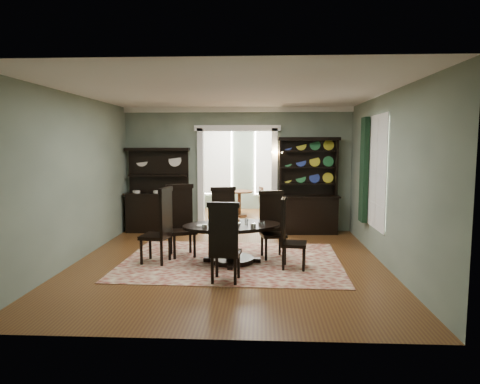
% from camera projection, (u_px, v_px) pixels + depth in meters
% --- Properties ---
extents(room, '(5.51, 6.01, 3.01)m').
position_uv_depth(room, '(228.00, 175.00, 7.50)').
color(room, brown).
rests_on(room, ground).
extents(parlor, '(3.51, 3.50, 3.01)m').
position_uv_depth(parlor, '(242.00, 164.00, 12.95)').
color(parlor, brown).
rests_on(parlor, ground).
extents(doorway_trim, '(2.08, 0.25, 2.57)m').
position_uv_depth(doorway_trim, '(237.00, 165.00, 10.43)').
color(doorway_trim, white).
rests_on(doorway_trim, floor).
extents(right_window, '(0.15, 1.47, 2.12)m').
position_uv_depth(right_window, '(371.00, 171.00, 8.24)').
color(right_window, white).
rests_on(right_window, wall_right).
extents(wall_sconce, '(0.27, 0.21, 0.21)m').
position_uv_depth(wall_sconce, '(277.00, 154.00, 10.20)').
color(wall_sconce, '#C07C33').
rests_on(wall_sconce, back_wall_right).
extents(rug, '(3.97, 2.98, 0.01)m').
position_uv_depth(rug, '(232.00, 261.00, 7.77)').
color(rug, maroon).
rests_on(rug, floor).
extents(dining_table, '(2.00, 2.00, 0.69)m').
position_uv_depth(dining_table, '(232.00, 236.00, 7.63)').
color(dining_table, black).
rests_on(dining_table, rug).
extents(centerpiece, '(1.22, 0.78, 0.20)m').
position_uv_depth(centerpiece, '(234.00, 222.00, 7.55)').
color(centerpiece, white).
rests_on(centerpiece, dining_table).
extents(chair_far_left, '(0.64, 0.63, 1.36)m').
position_uv_depth(chair_far_left, '(181.00, 218.00, 8.13)').
color(chair_far_left, black).
rests_on(chair_far_left, rug).
extents(chair_far_mid, '(0.57, 0.56, 1.29)m').
position_uv_depth(chair_far_mid, '(224.00, 219.00, 8.31)').
color(chair_far_mid, black).
rests_on(chair_far_mid, rug).
extents(chair_far_right, '(0.54, 0.52, 1.25)m').
position_uv_depth(chair_far_right, '(272.00, 222.00, 8.01)').
color(chair_far_right, black).
rests_on(chair_far_right, rug).
extents(chair_end_left, '(0.55, 0.57, 1.36)m').
position_uv_depth(chair_end_left, '(161.00, 224.00, 7.56)').
color(chair_end_left, black).
rests_on(chair_end_left, rug).
extents(chair_end_right, '(0.48, 0.50, 1.21)m').
position_uv_depth(chair_end_right, '(288.00, 232.00, 7.25)').
color(chair_end_right, black).
rests_on(chair_end_right, rug).
extents(chair_near, '(0.51, 0.48, 1.27)m').
position_uv_depth(chair_near, '(224.00, 241.00, 6.44)').
color(chair_near, black).
rests_on(chair_near, rug).
extents(sideboard, '(1.56, 0.59, 2.03)m').
position_uv_depth(sideboard, '(158.00, 202.00, 10.39)').
color(sideboard, black).
rests_on(sideboard, floor).
extents(welsh_dresser, '(1.49, 0.61, 2.28)m').
position_uv_depth(welsh_dresser, '(308.00, 199.00, 10.19)').
color(welsh_dresser, black).
rests_on(welsh_dresser, floor).
extents(parlor_table, '(0.82, 0.82, 0.76)m').
position_uv_depth(parlor_table, '(239.00, 200.00, 12.54)').
color(parlor_table, '#502C16').
rests_on(parlor_table, parlor_floor).
extents(parlor_chair_left, '(0.39, 0.38, 0.85)m').
position_uv_depth(parlor_chair_left, '(219.00, 201.00, 12.54)').
color(parlor_chair_left, '#502C16').
rests_on(parlor_chair_left, parlor_floor).
extents(parlor_chair_right, '(0.42, 0.41, 0.90)m').
position_uv_depth(parlor_chair_right, '(265.00, 201.00, 12.27)').
color(parlor_chair_right, '#502C16').
rests_on(parlor_chair_right, parlor_floor).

